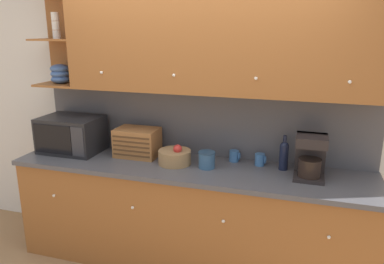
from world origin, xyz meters
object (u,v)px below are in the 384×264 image
(wine_glass, at_px, (117,135))
(mug_blue_second, at_px, (234,156))
(storage_canister, at_px, (207,160))
(bread_box, at_px, (137,142))
(fruit_basket, at_px, (175,157))
(coffee_maker, at_px, (310,157))
(microwave, at_px, (72,134))
(wine_bottle, at_px, (284,154))
(mug, at_px, (260,160))

(wine_glass, distance_m, mug_blue_second, 1.15)
(storage_canister, bearing_deg, bread_box, 170.77)
(fruit_basket, xyz_separation_m, mug_blue_second, (0.48, 0.21, -0.01))
(coffee_maker, bearing_deg, mug_blue_second, 162.59)
(mug_blue_second, height_order, coffee_maker, coffee_maker)
(microwave, xyz_separation_m, wine_bottle, (1.96, 0.10, -0.03))
(bread_box, distance_m, mug_blue_second, 0.89)
(bread_box, height_order, wine_bottle, wine_bottle)
(bread_box, relative_size, mug, 3.71)
(bread_box, xyz_separation_m, coffee_maker, (1.51, -0.08, 0.05))
(microwave, xyz_separation_m, bread_box, (0.65, 0.06, -0.04))
(storage_canister, bearing_deg, coffee_maker, 1.96)
(mug_blue_second, bearing_deg, storage_canister, -130.19)
(mug, bearing_deg, coffee_maker, -22.28)
(wine_glass, distance_m, coffee_maker, 1.79)
(microwave, relative_size, wine_glass, 2.56)
(mug_blue_second, bearing_deg, mug, -8.27)
(bread_box, bearing_deg, wine_glass, 156.43)
(bread_box, bearing_deg, wine_bottle, 1.72)
(mug, bearing_deg, mug_blue_second, 171.73)
(wine_glass, bearing_deg, storage_canister, -13.52)
(microwave, bearing_deg, mug, 4.56)
(wine_glass, xyz_separation_m, mug, (1.38, -0.04, -0.09))
(microwave, height_order, mug_blue_second, microwave)
(wine_bottle, bearing_deg, fruit_basket, -171.45)
(mug_blue_second, bearing_deg, coffee_maker, -17.41)
(bread_box, relative_size, storage_canister, 2.68)
(microwave, bearing_deg, wine_glass, 25.14)
(wine_glass, height_order, coffee_maker, coffee_maker)
(fruit_basket, height_order, coffee_maker, coffee_maker)
(fruit_basket, bearing_deg, mug, 14.08)
(microwave, distance_m, wine_glass, 0.42)
(bread_box, xyz_separation_m, wine_bottle, (1.30, 0.04, 0.00))
(wine_glass, height_order, bread_box, bread_box)
(fruit_basket, xyz_separation_m, coffee_maker, (1.11, 0.01, 0.11))
(wine_glass, relative_size, mug, 2.09)
(microwave, distance_m, mug, 1.77)
(bread_box, distance_m, wine_bottle, 1.30)
(wine_glass, relative_size, fruit_basket, 0.76)
(wine_glass, height_order, mug_blue_second, wine_glass)
(microwave, bearing_deg, mug_blue_second, 6.48)
(storage_canister, distance_m, coffee_maker, 0.83)
(wine_glass, distance_m, wine_bottle, 1.58)
(wine_bottle, xyz_separation_m, coffee_maker, (0.21, -0.12, 0.04))
(microwave, relative_size, mug_blue_second, 5.58)
(wine_bottle, height_order, coffee_maker, coffee_maker)
(mug_blue_second, bearing_deg, bread_box, -172.56)
(fruit_basket, height_order, mug, fruit_basket)
(wine_glass, bearing_deg, mug_blue_second, -0.23)
(microwave, bearing_deg, fruit_basket, -2.06)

